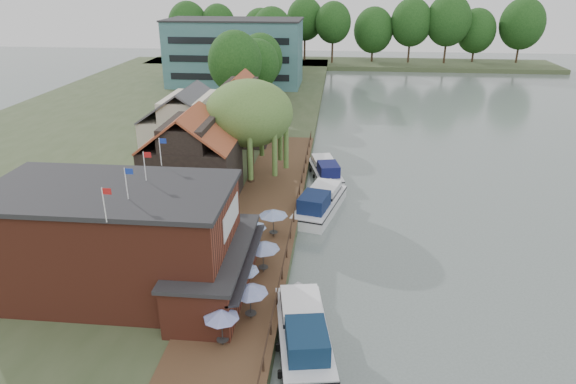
{
  "coord_description": "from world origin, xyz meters",
  "views": [
    {
      "loc": [
        -1.87,
        -29.09,
        20.28
      ],
      "look_at": [
        -6.0,
        12.0,
        3.0
      ],
      "focal_mm": 32.0,
      "sensor_mm": 36.0,
      "label": 1
    }
  ],
  "objects_px": {
    "cottage_a": "(192,157)",
    "cottage_b": "(190,127)",
    "pub": "(144,241)",
    "umbrella_4": "(251,235)",
    "umbrella_0": "(222,327)",
    "umbrella_1": "(250,302)",
    "umbrella_3": "(263,257)",
    "cottage_c": "(241,108)",
    "cruiser_2": "(325,168)",
    "hotel_block": "(235,52)",
    "umbrella_2": "(243,280)",
    "willow": "(250,133)",
    "umbrella_5": "(273,223)",
    "cruiser_0": "(303,327)",
    "cruiser_1": "(320,200)"
  },
  "relations": [
    {
      "from": "cottage_a",
      "to": "cottage_b",
      "type": "relative_size",
      "value": 0.9
    },
    {
      "from": "pub",
      "to": "cottage_b",
      "type": "height_order",
      "value": "cottage_b"
    },
    {
      "from": "umbrella_4",
      "to": "umbrella_0",
      "type": "bearing_deg",
      "value": -88.7
    },
    {
      "from": "umbrella_1",
      "to": "umbrella_3",
      "type": "bearing_deg",
      "value": 90.2
    },
    {
      "from": "cottage_c",
      "to": "umbrella_3",
      "type": "relative_size",
      "value": 3.56
    },
    {
      "from": "cruiser_2",
      "to": "pub",
      "type": "bearing_deg",
      "value": -126.79
    },
    {
      "from": "umbrella_0",
      "to": "cottage_c",
      "type": "bearing_deg",
      "value": 98.89
    },
    {
      "from": "hotel_block",
      "to": "umbrella_1",
      "type": "height_order",
      "value": "hotel_block"
    },
    {
      "from": "cottage_b",
      "to": "umbrella_2",
      "type": "distance_m",
      "value": 27.42
    },
    {
      "from": "umbrella_4",
      "to": "cruiser_2",
      "type": "relative_size",
      "value": 0.26
    },
    {
      "from": "hotel_block",
      "to": "umbrella_2",
      "type": "distance_m",
      "value": 72.8
    },
    {
      "from": "cottage_b",
      "to": "umbrella_3",
      "type": "relative_size",
      "value": 4.02
    },
    {
      "from": "willow",
      "to": "umbrella_1",
      "type": "xyz_separation_m",
      "value": [
        3.79,
        -22.56,
        -3.93
      ]
    },
    {
      "from": "umbrella_3",
      "to": "umbrella_5",
      "type": "relative_size",
      "value": 1.0
    },
    {
      "from": "umbrella_1",
      "to": "cottage_b",
      "type": "bearing_deg",
      "value": 112.28
    },
    {
      "from": "pub",
      "to": "umbrella_3",
      "type": "bearing_deg",
      "value": 21.3
    },
    {
      "from": "cottage_c",
      "to": "umbrella_0",
      "type": "xyz_separation_m",
      "value": [
        6.12,
        -39.13,
        -2.96
      ]
    },
    {
      "from": "cruiser_0",
      "to": "cruiser_2",
      "type": "distance_m",
      "value": 27.94
    },
    {
      "from": "umbrella_0",
      "to": "umbrella_1",
      "type": "distance_m",
      "value": 2.83
    },
    {
      "from": "cottage_c",
      "to": "umbrella_0",
      "type": "height_order",
      "value": "cottage_c"
    },
    {
      "from": "willow",
      "to": "cottage_b",
      "type": "bearing_deg",
      "value": 146.31
    },
    {
      "from": "cruiser_1",
      "to": "cruiser_2",
      "type": "distance_m",
      "value": 9.06
    },
    {
      "from": "pub",
      "to": "umbrella_2",
      "type": "distance_m",
      "value": 6.83
    },
    {
      "from": "hotel_block",
      "to": "willow",
      "type": "xyz_separation_m",
      "value": [
        11.5,
        -51.0,
        -0.94
      ]
    },
    {
      "from": "umbrella_1",
      "to": "cruiser_2",
      "type": "relative_size",
      "value": 0.26
    },
    {
      "from": "umbrella_0",
      "to": "cruiser_0",
      "type": "xyz_separation_m",
      "value": [
        4.44,
        1.85,
        -1.05
      ]
    },
    {
      "from": "umbrella_4",
      "to": "umbrella_3",
      "type": "bearing_deg",
      "value": -65.82
    },
    {
      "from": "cottage_a",
      "to": "umbrella_4",
      "type": "height_order",
      "value": "cottage_a"
    },
    {
      "from": "cottage_c",
      "to": "willow",
      "type": "xyz_separation_m",
      "value": [
        3.5,
        -14.0,
        0.96
      ]
    },
    {
      "from": "pub",
      "to": "umbrella_5",
      "type": "relative_size",
      "value": 8.42
    },
    {
      "from": "hotel_block",
      "to": "cottage_a",
      "type": "xyz_separation_m",
      "value": [
        7.0,
        -56.0,
        -1.9
      ]
    },
    {
      "from": "hotel_block",
      "to": "umbrella_0",
      "type": "xyz_separation_m",
      "value": [
        14.12,
        -76.13,
        -4.86
      ]
    },
    {
      "from": "cottage_a",
      "to": "umbrella_5",
      "type": "height_order",
      "value": "cottage_a"
    },
    {
      "from": "cruiser_1",
      "to": "cottage_a",
      "type": "bearing_deg",
      "value": -163.3
    },
    {
      "from": "pub",
      "to": "cruiser_1",
      "type": "relative_size",
      "value": 1.94
    },
    {
      "from": "cottage_a",
      "to": "umbrella_4",
      "type": "bearing_deg",
      "value": -52.75
    },
    {
      "from": "hotel_block",
      "to": "cruiser_1",
      "type": "distance_m",
      "value": 58.78
    },
    {
      "from": "umbrella_1",
      "to": "cruiser_0",
      "type": "height_order",
      "value": "umbrella_1"
    },
    {
      "from": "hotel_block",
      "to": "cottage_b",
      "type": "xyz_separation_m",
      "value": [
        4.0,
        -46.0,
        -1.9
      ]
    },
    {
      "from": "umbrella_3",
      "to": "umbrella_5",
      "type": "xyz_separation_m",
      "value": [
        0.03,
        5.42,
        0.0
      ]
    },
    {
      "from": "cottage_c",
      "to": "cruiser_0",
      "type": "height_order",
      "value": "cottage_c"
    },
    {
      "from": "cruiser_2",
      "to": "umbrella_3",
      "type": "bearing_deg",
      "value": -112.39
    },
    {
      "from": "umbrella_5",
      "to": "cruiser_0",
      "type": "height_order",
      "value": "umbrella_5"
    },
    {
      "from": "umbrella_5",
      "to": "cruiser_2",
      "type": "height_order",
      "value": "umbrella_5"
    },
    {
      "from": "umbrella_1",
      "to": "cruiser_0",
      "type": "bearing_deg",
      "value": -12.48
    },
    {
      "from": "umbrella_4",
      "to": "umbrella_5",
      "type": "xyz_separation_m",
      "value": [
        1.44,
        2.29,
        0.0
      ]
    },
    {
      "from": "cottage_b",
      "to": "umbrella_0",
      "type": "distance_m",
      "value": 31.93
    },
    {
      "from": "umbrella_0",
      "to": "willow",
      "type": "bearing_deg",
      "value": 95.95
    },
    {
      "from": "cruiser_0",
      "to": "umbrella_3",
      "type": "bearing_deg",
      "value": 108.45
    },
    {
      "from": "cottage_c",
      "to": "hotel_block",
      "type": "bearing_deg",
      "value": 102.2
    }
  ]
}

